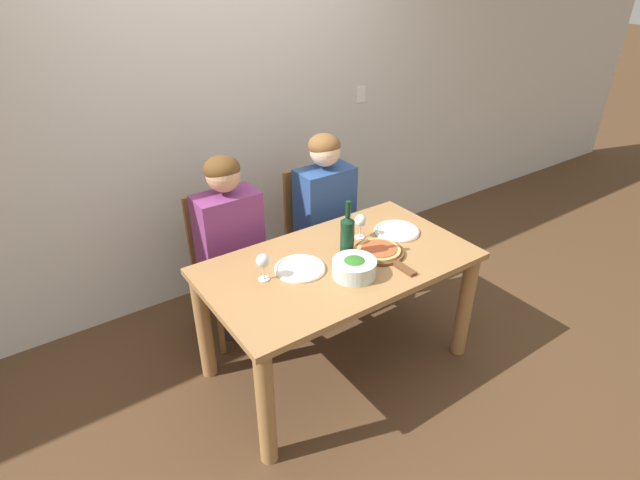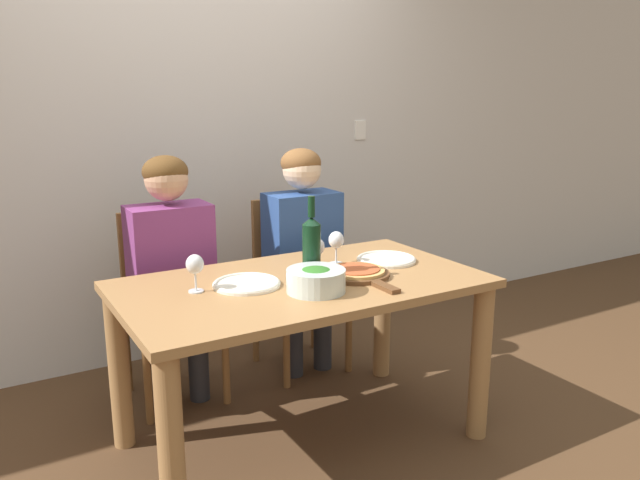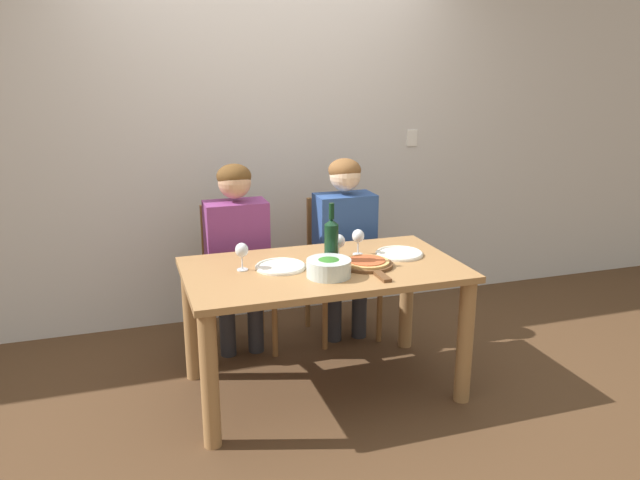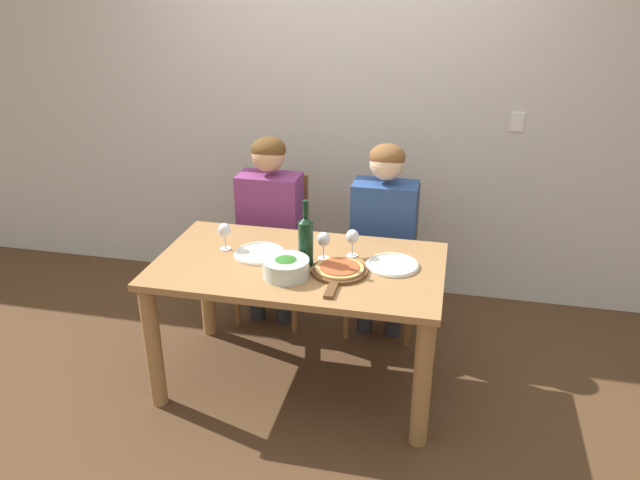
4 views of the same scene
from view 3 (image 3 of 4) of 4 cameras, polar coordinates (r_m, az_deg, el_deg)
ground_plane at (r=3.67m, az=0.29°, el=-13.36°), size 40.00×40.00×0.00m
back_wall at (r=4.41m, az=-4.82°, el=10.08°), size 10.00×0.06×2.70m
dining_table at (r=3.42m, az=0.30°, el=-4.60°), size 1.49×0.84×0.73m
chair_left at (r=4.06m, az=-7.76°, el=-2.98°), size 0.42×0.42×0.92m
chair_right at (r=4.23m, az=1.76°, el=-2.04°), size 0.42×0.42×0.92m
person_woman at (r=3.88m, az=-7.58°, el=-0.21°), size 0.47×0.51×1.21m
person_man at (r=4.06m, az=2.33°, el=0.66°), size 0.47×0.51×1.21m
wine_bottle at (r=3.33m, az=1.04°, el=-0.14°), size 0.08×0.08×0.35m
broccoli_bowl at (r=3.21m, az=0.81°, el=-2.54°), size 0.23×0.23×0.10m
dinner_plate_left at (r=3.35m, az=-3.63°, el=-2.42°), size 0.27×0.27×0.02m
dinner_plate_right at (r=3.60m, az=7.25°, el=-1.23°), size 0.27×0.27×0.02m
pizza_on_board at (r=3.38m, az=4.36°, el=-2.18°), size 0.28×0.42×0.04m
wine_glass_left at (r=3.31m, az=-7.17°, el=-1.04°), size 0.07×0.07×0.15m
wine_glass_right at (r=3.55m, az=3.51°, el=0.25°), size 0.07×0.07×0.15m
wine_glass_centre at (r=3.44m, az=1.73°, el=-0.23°), size 0.07×0.07×0.15m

